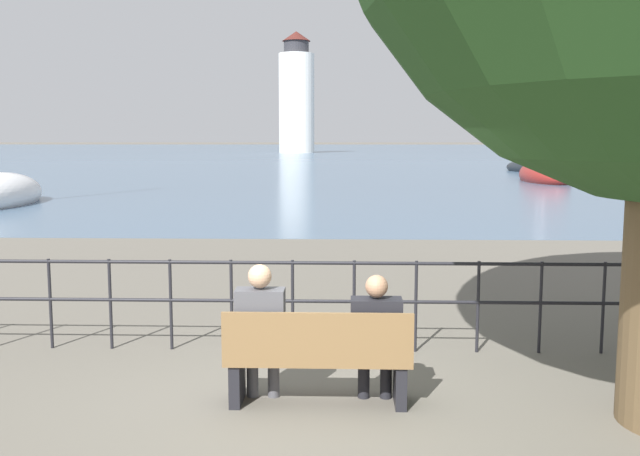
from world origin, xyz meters
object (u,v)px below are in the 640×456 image
object	(u,v)px
seated_person_left	(261,327)
sailboat_0	(539,168)
harbor_lighthouse	(297,97)
seated_person_right	(376,333)
sailboat_3	(544,175)
park_bench	(318,360)

from	to	relation	value
seated_person_left	sailboat_0	world-z (taller)	sailboat_0
seated_person_left	harbor_lighthouse	distance (m)	119.53
harbor_lighthouse	seated_person_right	bearing A→B (deg)	-85.91
seated_person_left	sailboat_3	bearing A→B (deg)	70.63
seated_person_left	seated_person_right	size ratio (longest dim) A/B	1.08
seated_person_right	sailboat_0	distance (m)	48.15
sailboat_0	sailboat_3	size ratio (longest dim) A/B	0.96
park_bench	sailboat_3	size ratio (longest dim) A/B	0.19
sailboat_3	harbor_lighthouse	size ratio (longest dim) A/B	0.43
seated_person_left	seated_person_right	bearing A→B (deg)	0.15
park_bench	seated_person_right	size ratio (longest dim) A/B	1.41
park_bench	sailboat_3	bearing A→B (deg)	71.45
sailboat_3	park_bench	bearing A→B (deg)	-107.76
sailboat_3	harbor_lighthouse	bearing A→B (deg)	103.88
seated_person_right	sailboat_0	bearing A→B (deg)	73.21
seated_person_right	harbor_lighthouse	bearing A→B (deg)	94.09
seated_person_right	sailboat_0	xyz separation A→B (m)	(13.91, 46.10, -0.37)
seated_person_left	harbor_lighthouse	xyz separation A→B (m)	(-7.45, 118.96, 8.96)
sailboat_0	harbor_lighthouse	xyz separation A→B (m)	(-22.41, 72.86, 9.38)
sailboat_0	sailboat_3	distance (m)	11.82
sailboat_3	harbor_lighthouse	xyz separation A→B (m)	(-19.62, 84.35, 9.30)
harbor_lighthouse	park_bench	bearing A→B (deg)	-86.17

